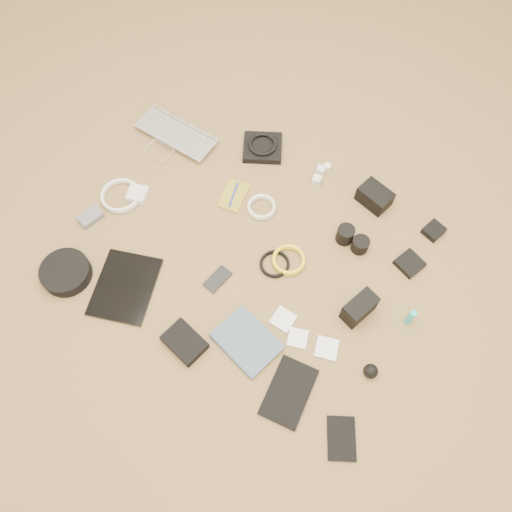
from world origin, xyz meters
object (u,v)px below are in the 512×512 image
at_px(phone, 218,279).
at_px(paperback, 230,357).
at_px(dslr_camera, 375,197).
at_px(tablet, 125,287).
at_px(headphone_case, 66,272).
at_px(laptop, 169,142).

distance_m(phone, paperback, 0.31).
height_order(dslr_camera, paperback, dslr_camera).
xyz_separation_m(tablet, headphone_case, (-0.22, -0.06, 0.02)).
relative_size(dslr_camera, tablet, 0.47).
height_order(laptop, headphone_case, headphone_case).
height_order(laptop, paperback, laptop).
distance_m(laptop, phone, 0.69).
distance_m(tablet, paperback, 0.48).
height_order(laptop, tablet, laptop).
bearing_deg(laptop, dslr_camera, 14.61).
xyz_separation_m(laptop, tablet, (0.21, -0.66, -0.01)).
distance_m(dslr_camera, paperback, 0.87).
bearing_deg(tablet, dslr_camera, 33.79).
bearing_deg(tablet, headphone_case, 179.86).
distance_m(phone, headphone_case, 0.57).
bearing_deg(tablet, laptop, 92.95).
bearing_deg(phone, tablet, -134.16).
height_order(tablet, paperback, paperback).
distance_m(laptop, paperback, 1.00).
distance_m(headphone_case, paperback, 0.70).
height_order(dslr_camera, headphone_case, dslr_camera).
xyz_separation_m(phone, headphone_case, (-0.52, -0.24, 0.02)).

